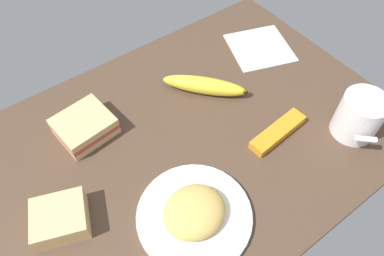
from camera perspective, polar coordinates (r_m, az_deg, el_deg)
The scene contains 8 objects.
tabletop at distance 78.92cm, azimuth 0.00°, elevation -1.74°, with size 90.00×64.00×2.00cm, color #4C3828.
plate_of_food at distance 67.48cm, azimuth 0.36°, elevation -13.51°, with size 21.56×21.56×5.11cm.
coffee_mug_black at distance 82.82cm, azimuth 25.12°, elevation 1.78°, with size 10.82×11.19×9.98cm.
sandwich_main at distance 70.59cm, azimuth -20.29°, elevation -13.41°, with size 11.97×11.41×4.40cm.
sandwich_side at distance 80.39cm, azimuth -16.76°, elevation 0.28°, with size 12.44×11.44×4.40cm.
banana at distance 85.02cm, azimuth 1.97°, elevation 6.78°, with size 16.48×17.66×4.13cm.
snack_bar at distance 79.76cm, azimuth 13.52°, elevation -0.61°, with size 14.54×3.69×2.00cm, color orange.
paper_napkin at distance 99.38cm, azimuth 10.76°, elevation 12.47°, with size 15.24×15.24×0.30cm, color white.
Camera 1 is at (26.72, 36.71, 65.55)cm, focal length 33.45 mm.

